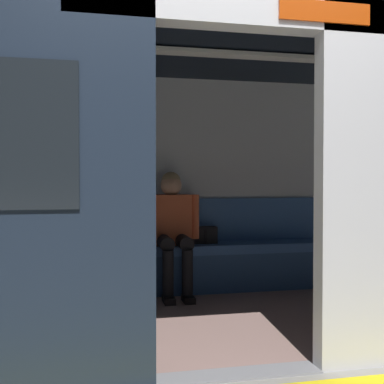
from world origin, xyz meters
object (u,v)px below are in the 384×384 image
object	(u,v)px
handbag	(204,235)
grab_pole_door	(151,186)
person_seated	(173,224)
bench_seat	(170,256)
book	(136,244)
train_car	(185,130)

from	to	relation	value
handbag	grab_pole_door	size ratio (longest dim) A/B	0.12
person_seated	bench_seat	bearing A→B (deg)	-75.64
bench_seat	grab_pole_door	bearing A→B (deg)	75.33
person_seated	book	xyz separation A→B (m)	(0.35, -0.09, -0.20)
book	train_car	bearing A→B (deg)	86.01
bench_seat	person_seated	distance (m)	0.33
train_car	book	world-z (taller)	train_car
train_car	grab_pole_door	xyz separation A→B (m)	(0.36, 0.64, -0.43)
person_seated	book	bearing A→B (deg)	-14.18
bench_seat	grab_pole_door	size ratio (longest dim) A/B	1.51
train_car	handbag	bearing A→B (deg)	-111.68
handbag	train_car	bearing A→B (deg)	68.32
grab_pole_door	person_seated	bearing A→B (deg)	-105.58
train_car	person_seated	distance (m)	1.25
bench_seat	book	distance (m)	0.36
handbag	bench_seat	bearing A→B (deg)	13.22
grab_pole_door	handbag	bearing A→B (deg)	-114.70
train_car	handbag	world-z (taller)	train_car
handbag	book	bearing A→B (deg)	4.03
train_car	bench_seat	world-z (taller)	train_car
person_seated	train_car	bearing A→B (deg)	85.21
bench_seat	grab_pole_door	distance (m)	1.83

